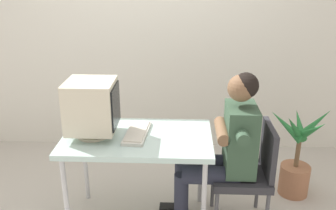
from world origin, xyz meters
TOP-DOWN VIEW (x-y plane):
  - wall_back at (0.30, 1.40)m, footprint 8.00×0.10m
  - desk at (0.00, 0.00)m, footprint 1.11×0.67m
  - crt_monitor at (-0.32, -0.01)m, footprint 0.36×0.34m
  - keyboard at (-0.01, 0.03)m, footprint 0.18×0.42m
  - office_chair at (0.85, 0.01)m, footprint 0.43×0.43m
  - person_seated at (0.65, 0.01)m, footprint 0.72×0.54m
  - potted_plant at (1.34, 0.43)m, footprint 0.50×0.57m

SIDE VIEW (x-z plane):
  - potted_plant at x=1.34m, z-range -0.09..0.76m
  - office_chair at x=0.85m, z-range 0.06..0.90m
  - person_seated at x=0.65m, z-range 0.05..1.29m
  - desk at x=0.00m, z-range 0.31..1.07m
  - keyboard at x=-0.01m, z-range 0.75..0.78m
  - crt_monitor at x=-0.32m, z-range 0.77..1.20m
  - wall_back at x=0.30m, z-range 0.00..3.00m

